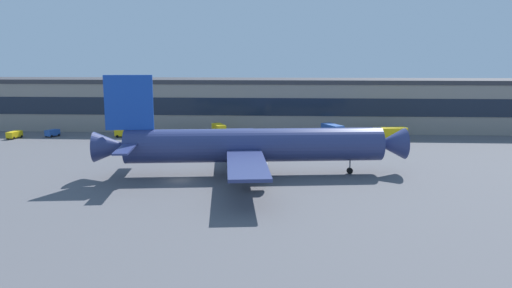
% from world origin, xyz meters
% --- Properties ---
extents(ground_plane, '(600.00, 600.00, 0.00)m').
position_xyz_m(ground_plane, '(0.00, 0.00, 0.00)').
color(ground_plane, '#56565B').
extents(terminal_building, '(202.60, 16.67, 14.72)m').
position_xyz_m(terminal_building, '(0.00, 61.52, 7.38)').
color(terminal_building, gray).
rests_on(terminal_building, ground_plane).
extents(airliner, '(55.97, 47.62, 18.03)m').
position_xyz_m(airliner, '(11.84, 4.44, 5.48)').
color(airliner, navy).
rests_on(airliner, ground_plane).
extents(belt_loader, '(6.65, 4.49, 1.95)m').
position_xyz_m(belt_loader, '(-9.90, 45.24, 1.15)').
color(belt_loader, gray).
rests_on(belt_loader, ground_plane).
extents(fuel_truck, '(8.76, 4.25, 3.35)m').
position_xyz_m(fuel_truck, '(44.57, 43.54, 1.88)').
color(fuel_truck, yellow).
rests_on(fuel_truck, ground_plane).
extents(catering_truck, '(5.42, 7.62, 4.15)m').
position_xyz_m(catering_truck, '(30.23, 42.54, 2.29)').
color(catering_truck, '#2651A5').
rests_on(catering_truck, ground_plane).
extents(baggage_tug, '(3.17, 4.08, 1.85)m').
position_xyz_m(baggage_tug, '(-43.80, 44.73, 1.09)').
color(baggage_tug, '#2651A5').
rests_on(baggage_tug, ground_plane).
extents(follow_me_car, '(2.48, 4.61, 1.85)m').
position_xyz_m(follow_me_car, '(-52.38, 41.37, 1.09)').
color(follow_me_car, yellow).
rests_on(follow_me_car, ground_plane).
extents(crew_van, '(5.28, 2.45, 2.55)m').
position_xyz_m(crew_van, '(-24.09, 45.31, 1.46)').
color(crew_van, yellow).
rests_on(crew_van, ground_plane).
extents(stair_truck, '(4.56, 6.46, 3.55)m').
position_xyz_m(stair_truck, '(0.83, 45.64, 1.98)').
color(stair_truck, yellow).
rests_on(stair_truck, ground_plane).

